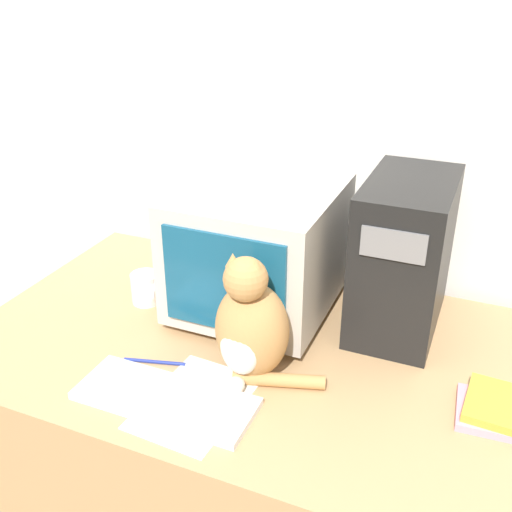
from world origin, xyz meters
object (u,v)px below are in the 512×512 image
at_px(computer_tower, 403,255).
at_px(mug, 146,288).
at_px(cat, 251,327).
at_px(pen, 155,362).
at_px(crt_monitor, 259,249).
at_px(book_stack, 492,409).
at_px(keyboard, 165,398).

distance_m(computer_tower, mug, 0.74).
height_order(cat, pen, cat).
height_order(crt_monitor, computer_tower, computer_tower).
bearing_deg(book_stack, mug, 172.77).
distance_m(crt_monitor, mug, 0.36).
xyz_separation_m(computer_tower, keyboard, (-0.42, -0.55, -0.20)).
height_order(book_stack, mug, mug).
bearing_deg(mug, computer_tower, 14.43).
bearing_deg(crt_monitor, cat, -70.72).
relative_size(crt_monitor, cat, 1.40).
relative_size(keyboard, cat, 1.27).
bearing_deg(cat, book_stack, 13.38).
bearing_deg(cat, crt_monitor, 115.03).
bearing_deg(cat, keyboard, -123.77).
height_order(pen, mug, mug).
height_order(cat, mug, cat).
bearing_deg(computer_tower, pen, -140.34).
bearing_deg(book_stack, cat, -172.38).
height_order(crt_monitor, keyboard, crt_monitor).
height_order(crt_monitor, mug, crt_monitor).
bearing_deg(mug, pen, -54.62).
distance_m(keyboard, pen, 0.15).
bearing_deg(book_stack, computer_tower, 131.90).
xyz_separation_m(crt_monitor, computer_tower, (0.38, 0.08, 0.02)).
distance_m(cat, book_stack, 0.57).
xyz_separation_m(cat, book_stack, (0.55, 0.07, -0.12)).
relative_size(book_stack, mug, 1.91).
bearing_deg(keyboard, computer_tower, 52.51).
distance_m(crt_monitor, pen, 0.42).
xyz_separation_m(book_stack, mug, (-0.97, 0.12, 0.03)).
relative_size(crt_monitor, keyboard, 1.10).
distance_m(computer_tower, pen, 0.71).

